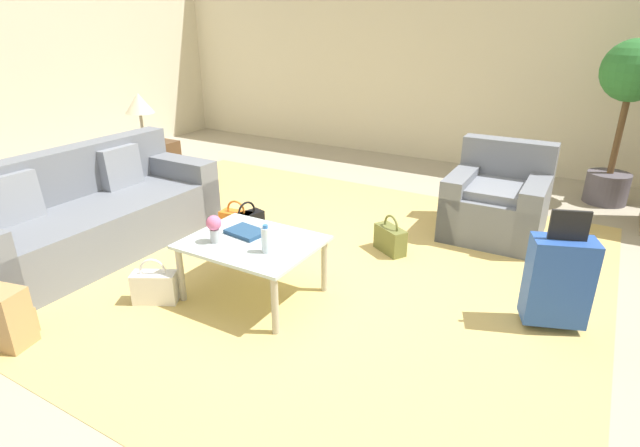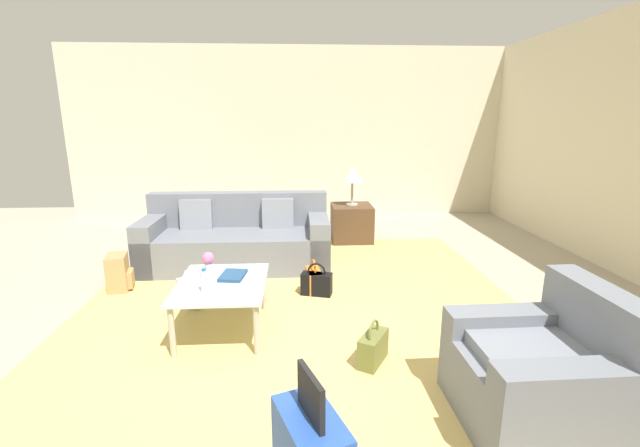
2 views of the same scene
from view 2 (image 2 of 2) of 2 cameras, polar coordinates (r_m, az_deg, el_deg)
The scene contains 16 objects.
ground_plane at distance 3.62m, azimuth -5.46°, elevation -16.74°, with size 12.00×12.00×0.00m, color #A89E89.
wall_left at distance 8.18m, azimuth -4.46°, elevation 11.89°, with size 0.12×8.00×3.10m, color beige.
area_rug at distance 4.14m, azimuth -2.34°, elevation -12.42°, with size 5.20×4.40×0.01m, color tan.
couch at distance 5.57m, azimuth -10.93°, elevation -2.28°, with size 0.93×2.31×0.89m.
armchair at distance 3.10m, azimuth 28.10°, elevation -17.80°, with size 0.89×0.91×0.87m.
coffee_table at distance 3.85m, azimuth -12.93°, elevation -8.44°, with size 0.94×0.76×0.46m.
water_bottle at distance 3.63m, azimuth -15.14°, elevation -7.39°, with size 0.06×0.06×0.20m.
coffee_table_book at distance 3.92m, azimuth -11.54°, elevation -6.80°, with size 0.28×0.20×0.03m, color navy.
flower_vase at distance 4.02m, azimuth -14.68°, elevation -4.83°, with size 0.11×0.11×0.21m.
side_table at distance 6.56m, azimuth 4.23°, elevation 0.10°, with size 0.60×0.60×0.55m, color #513823.
table_lamp at distance 6.42m, azimuth 4.35°, elevation 6.47°, with size 0.34×0.34×0.59m.
handbag_black at distance 4.58m, azimuth -0.46°, elevation -7.99°, with size 0.22×0.35×0.36m.
handbag_white at distance 4.57m, azimuth -17.18°, elevation -8.74°, with size 0.35×0.28×0.36m.
handbag_orange at distance 4.69m, azimuth -0.84°, elevation -7.49°, with size 0.33×0.18×0.36m.
handbag_olive at distance 3.44m, azimuth 7.08°, elevation -16.10°, with size 0.35×0.28×0.36m.
backpack_tan at distance 5.18m, azimuth -25.25°, elevation -6.00°, with size 0.34×0.30×0.40m.
Camera 2 is at (3.11, 0.15, 1.85)m, focal length 24.00 mm.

